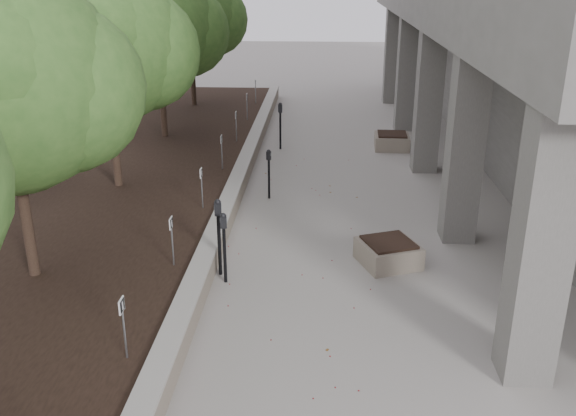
% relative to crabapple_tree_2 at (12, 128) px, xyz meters
% --- Properties ---
extents(ground, '(90.00, 90.00, 0.00)m').
position_rel_crabapple_tree_2_xyz_m(ground, '(4.80, -3.00, -3.12)').
color(ground, gray).
rests_on(ground, ground).
extents(retaining_wall, '(0.39, 26.00, 0.50)m').
position_rel_crabapple_tree_2_xyz_m(retaining_wall, '(2.97, 6.00, -2.87)').
color(retaining_wall, gray).
rests_on(retaining_wall, ground).
extents(planting_bed, '(7.00, 26.00, 0.40)m').
position_rel_crabapple_tree_2_xyz_m(planting_bed, '(-0.70, 6.00, -2.92)').
color(planting_bed, black).
rests_on(planting_bed, ground).
extents(crabapple_tree_2, '(4.60, 4.00, 5.44)m').
position_rel_crabapple_tree_2_xyz_m(crabapple_tree_2, '(0.00, 0.00, 0.00)').
color(crabapple_tree_2, '#356125').
rests_on(crabapple_tree_2, planting_bed).
extents(crabapple_tree_3, '(4.60, 4.00, 5.44)m').
position_rel_crabapple_tree_2_xyz_m(crabapple_tree_3, '(0.00, 5.00, 0.00)').
color(crabapple_tree_3, '#356125').
rests_on(crabapple_tree_3, planting_bed).
extents(crabapple_tree_4, '(4.60, 4.00, 5.44)m').
position_rel_crabapple_tree_2_xyz_m(crabapple_tree_4, '(0.00, 10.00, 0.00)').
color(crabapple_tree_4, '#356125').
rests_on(crabapple_tree_4, planting_bed).
extents(crabapple_tree_5, '(4.60, 4.00, 5.44)m').
position_rel_crabapple_tree_2_xyz_m(crabapple_tree_5, '(0.00, 15.00, 0.00)').
color(crabapple_tree_5, '#356125').
rests_on(crabapple_tree_5, planting_bed).
extents(parking_sign_2, '(0.04, 0.22, 0.96)m').
position_rel_crabapple_tree_2_xyz_m(parking_sign_2, '(2.45, -2.50, -2.24)').
color(parking_sign_2, black).
rests_on(parking_sign_2, planting_bed).
extents(parking_sign_3, '(0.04, 0.22, 0.96)m').
position_rel_crabapple_tree_2_xyz_m(parking_sign_3, '(2.45, 0.50, -2.24)').
color(parking_sign_3, black).
rests_on(parking_sign_3, planting_bed).
extents(parking_sign_4, '(0.04, 0.22, 0.96)m').
position_rel_crabapple_tree_2_xyz_m(parking_sign_4, '(2.45, 3.50, -2.24)').
color(parking_sign_4, black).
rests_on(parking_sign_4, planting_bed).
extents(parking_sign_5, '(0.04, 0.22, 0.96)m').
position_rel_crabapple_tree_2_xyz_m(parking_sign_5, '(2.45, 6.50, -2.24)').
color(parking_sign_5, black).
rests_on(parking_sign_5, planting_bed).
extents(parking_sign_6, '(0.04, 0.22, 0.96)m').
position_rel_crabapple_tree_2_xyz_m(parking_sign_6, '(2.45, 9.50, -2.24)').
color(parking_sign_6, black).
rests_on(parking_sign_6, planting_bed).
extents(parking_sign_7, '(0.04, 0.22, 0.96)m').
position_rel_crabapple_tree_2_xyz_m(parking_sign_7, '(2.45, 12.50, -2.24)').
color(parking_sign_7, black).
rests_on(parking_sign_7, planting_bed).
extents(parking_sign_8, '(0.04, 0.22, 0.96)m').
position_rel_crabapple_tree_2_xyz_m(parking_sign_8, '(2.45, 15.50, -2.24)').
color(parking_sign_8, black).
rests_on(parking_sign_8, planting_bed).
extents(parking_meter_2, '(0.15, 0.12, 1.42)m').
position_rel_crabapple_tree_2_xyz_m(parking_meter_2, '(3.40, 0.63, -2.41)').
color(parking_meter_2, black).
rests_on(parking_meter_2, ground).
extents(parking_meter_3, '(0.17, 0.13, 1.57)m').
position_rel_crabapple_tree_2_xyz_m(parking_meter_3, '(3.25, 0.95, -2.34)').
color(parking_meter_3, black).
rests_on(parking_meter_3, ground).
extents(parking_meter_4, '(0.15, 0.12, 1.31)m').
position_rel_crabapple_tree_2_xyz_m(parking_meter_4, '(3.84, 5.31, -2.46)').
color(parking_meter_4, black).
rests_on(parking_meter_4, ground).
extents(parking_meter_5, '(0.15, 0.11, 1.55)m').
position_rel_crabapple_tree_2_xyz_m(parking_meter_5, '(3.82, 10.05, -2.35)').
color(parking_meter_5, black).
rests_on(parking_meter_5, ground).
extents(planter_front, '(1.39, 1.39, 0.50)m').
position_rel_crabapple_tree_2_xyz_m(planter_front, '(6.57, 1.60, -2.87)').
color(planter_front, gray).
rests_on(planter_front, ground).
extents(planter_back, '(1.15, 1.15, 0.52)m').
position_rel_crabapple_tree_2_xyz_m(planter_back, '(7.50, 10.31, -2.86)').
color(planter_back, gray).
rests_on(planter_back, ground).
extents(berry_scatter, '(3.30, 14.10, 0.02)m').
position_rel_crabapple_tree_2_xyz_m(berry_scatter, '(4.70, 2.00, -3.11)').
color(berry_scatter, maroon).
rests_on(berry_scatter, ground).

